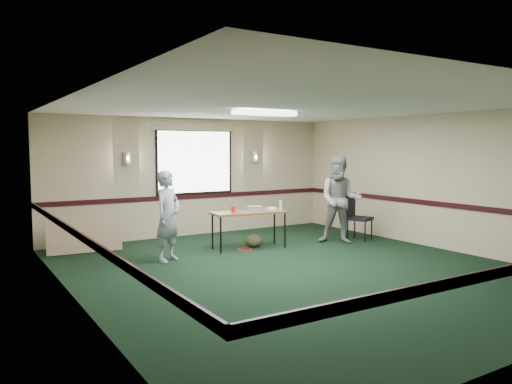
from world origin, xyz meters
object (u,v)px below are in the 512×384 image
projector (254,209)px  conference_chair (356,214)px  folding_table (249,214)px  person_left (168,216)px  person_right (340,200)px

projector → conference_chair: 2.44m
folding_table → person_left: 1.82m
folding_table → conference_chair: size_ratio=1.61×
folding_table → projector: 0.16m
folding_table → projector: bearing=2.6°
person_right → projector: bearing=-152.6°
projector → person_left: 1.93m
projector → person_right: (1.82, -0.51, 0.13)m
folding_table → person_right: person_right is taller
folding_table → person_right: 2.02m
projector → conference_chair: (2.40, -0.38, -0.23)m
person_left → projector: bearing=-25.9°
folding_table → person_left: bearing=-165.5°
person_right → folding_table: bearing=-152.0°
conference_chair → person_left: (-4.33, 0.19, 0.24)m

